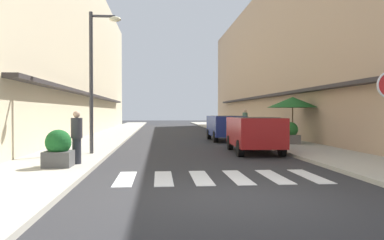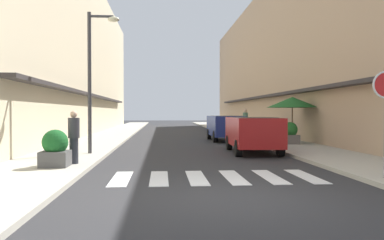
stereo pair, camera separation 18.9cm
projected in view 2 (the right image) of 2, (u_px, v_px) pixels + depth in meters
name	position (u px, v px, depth m)	size (l,w,h in m)	color
ground_plane	(181.00, 136.00, 26.34)	(104.26, 104.26, 0.00)	#2B2B2D
sidewalk_left	(110.00, 136.00, 25.95)	(2.87, 66.35, 0.12)	#ADA899
sidewalk_right	(250.00, 135.00, 26.72)	(2.87, 66.35, 0.12)	#ADA899
building_row_left	(56.00, 53.00, 26.89)	(5.50, 44.65, 11.78)	beige
building_row_right	(299.00, 60.00, 28.28)	(5.50, 44.65, 11.09)	tan
crosswalk	(215.00, 177.00, 9.72)	(5.20, 2.20, 0.01)	silver
parked_car_near	(253.00, 131.00, 15.60)	(1.97, 4.14, 1.47)	maroon
parked_car_mid	(226.00, 125.00, 22.24)	(1.82, 3.99, 1.47)	navy
street_lamp	(95.00, 67.00, 14.35)	(1.19, 0.28, 5.31)	#38383D
cafe_umbrella	(292.00, 102.00, 19.54)	(2.60, 2.60, 2.34)	#262626
planter_corner	(55.00, 149.00, 10.86)	(0.77, 0.77, 1.06)	#4C4C4C
planter_midblock	(290.00, 133.00, 18.72)	(0.77, 0.77, 1.07)	slate
pedestrian_walking_near	(74.00, 136.00, 11.47)	(0.34, 0.34, 1.59)	#282B33
pedestrian_walking_far	(245.00, 122.00, 25.38)	(0.34, 0.34, 1.76)	#282B33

